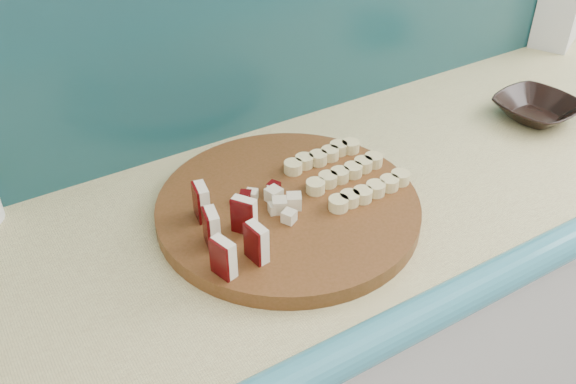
# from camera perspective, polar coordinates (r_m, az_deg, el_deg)

# --- Properties ---
(kitchen_counter) EXTENTS (2.20, 0.63, 0.91)m
(kitchen_counter) POSITION_cam_1_polar(r_m,az_deg,el_deg) (1.62, 13.43, -9.59)
(kitchen_counter) COLOR beige
(kitchen_counter) RESTS_ON ground
(cutting_board) EXTENTS (0.47, 0.47, 0.03)m
(cutting_board) POSITION_cam_1_polar(r_m,az_deg,el_deg) (1.09, 0.00, -1.43)
(cutting_board) COLOR #492B0F
(cutting_board) RESTS_ON kitchen_counter
(apple_wedges) EXTENTS (0.09, 0.18, 0.06)m
(apple_wedges) POSITION_cam_1_polar(r_m,az_deg,el_deg) (0.99, -5.46, -3.25)
(apple_wedges) COLOR #FFEDCB
(apple_wedges) RESTS_ON cutting_board
(apple_chunks) EXTENTS (0.07, 0.07, 0.02)m
(apple_chunks) POSITION_cam_1_polar(r_m,az_deg,el_deg) (1.07, -1.17, -0.90)
(apple_chunks) COLOR beige
(apple_chunks) RESTS_ON cutting_board
(banana_slices) EXTENTS (0.18, 0.18, 0.02)m
(banana_slices) POSITION_cam_1_polar(r_m,az_deg,el_deg) (1.14, 5.09, 1.70)
(banana_slices) COLOR beige
(banana_slices) RESTS_ON cutting_board
(brown_bowl) EXTENTS (0.19, 0.19, 0.04)m
(brown_bowl) POSITION_cam_1_polar(r_m,az_deg,el_deg) (1.47, 21.18, 6.89)
(brown_bowl) COLOR black
(brown_bowl) RESTS_ON kitchen_counter
(flour_bag) EXTENTS (0.16, 0.15, 0.23)m
(flour_bag) POSITION_cam_1_polar(r_m,az_deg,el_deg) (1.83, 23.21, 15.41)
(flour_bag) COLOR silver
(flour_bag) RESTS_ON kitchen_counter
(banana_peel) EXTENTS (0.23, 0.20, 0.01)m
(banana_peel) POSITION_cam_1_polar(r_m,az_deg,el_deg) (1.21, 3.73, 1.90)
(banana_peel) COLOR gold
(banana_peel) RESTS_ON kitchen_counter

